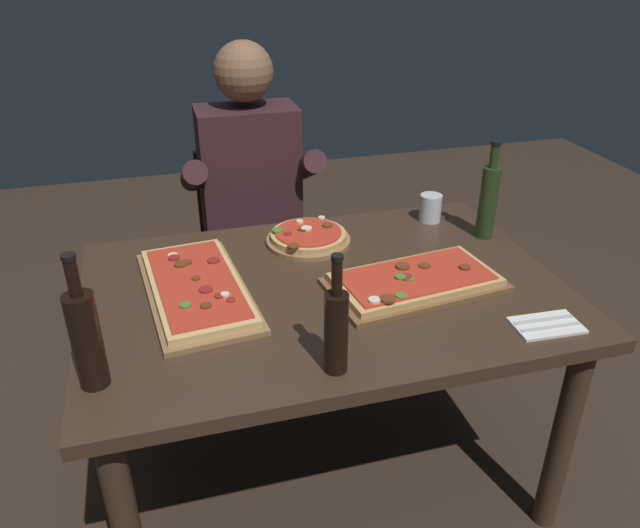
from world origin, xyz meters
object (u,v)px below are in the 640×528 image
(pizza_round_far, at_px, (308,237))
(vinegar_bottle_green, at_px, (86,337))
(wine_bottle_dark, at_px, (488,199))
(diner_chair, at_px, (251,243))
(pizza_rectangular_front, at_px, (415,281))
(tumbler_near_camera, at_px, (430,208))
(oil_bottle_amber, at_px, (336,328))
(pizza_rectangular_left, at_px, (197,288))
(seated_diner, at_px, (252,198))
(dining_table, at_px, (324,313))

(pizza_round_far, xyz_separation_m, vinegar_bottle_green, (-0.66, -0.58, 0.11))
(wine_bottle_dark, xyz_separation_m, diner_chair, (-0.71, 0.67, -0.39))
(pizza_rectangular_front, bearing_deg, tumbler_near_camera, 60.42)
(pizza_round_far, distance_m, diner_chair, 0.63)
(wine_bottle_dark, relative_size, oil_bottle_amber, 1.09)
(tumbler_near_camera, bearing_deg, pizza_round_far, -172.96)
(pizza_rectangular_left, distance_m, wine_bottle_dark, 1.01)
(oil_bottle_amber, bearing_deg, vinegar_bottle_green, 169.69)
(pizza_round_far, bearing_deg, seated_diner, 104.45)
(oil_bottle_amber, bearing_deg, wine_bottle_dark, 38.73)
(oil_bottle_amber, height_order, vinegar_bottle_green, vinegar_bottle_green)
(pizza_rectangular_left, height_order, pizza_round_far, same)
(pizza_rectangular_left, bearing_deg, diner_chair, 70.39)
(oil_bottle_amber, xyz_separation_m, seated_diner, (-0.00, 1.12, -0.12))
(pizza_rectangular_front, distance_m, wine_bottle_dark, 0.47)
(vinegar_bottle_green, bearing_deg, dining_table, 23.99)
(wine_bottle_dark, bearing_deg, tumbler_near_camera, 125.74)
(tumbler_near_camera, xyz_separation_m, seated_diner, (-0.59, 0.38, -0.05))
(dining_table, xyz_separation_m, oil_bottle_amber, (-0.08, -0.38, 0.21))
(tumbler_near_camera, height_order, diner_chair, diner_chair)
(pizza_rectangular_left, height_order, diner_chair, diner_chair)
(dining_table, xyz_separation_m, pizza_rectangular_left, (-0.37, 0.06, 0.12))
(pizza_rectangular_front, bearing_deg, dining_table, 163.50)
(pizza_rectangular_left, height_order, oil_bottle_amber, oil_bottle_amber)
(dining_table, distance_m, pizza_rectangular_left, 0.39)
(diner_chair, bearing_deg, pizza_round_far, -78.56)
(oil_bottle_amber, height_order, seated_diner, seated_diner)
(pizza_rectangular_front, relative_size, vinegar_bottle_green, 1.59)
(oil_bottle_amber, xyz_separation_m, tumbler_near_camera, (0.58, 0.74, -0.07))
(pizza_rectangular_left, xyz_separation_m, vinegar_bottle_green, (-0.27, -0.34, 0.11))
(pizza_round_far, relative_size, diner_chair, 0.33)
(vinegar_bottle_green, xyz_separation_m, tumbler_near_camera, (1.14, 0.64, -0.08))
(dining_table, bearing_deg, wine_bottle_dark, 16.34)
(tumbler_near_camera, bearing_deg, oil_bottle_amber, -128.26)
(pizza_rectangular_front, bearing_deg, vinegar_bottle_green, -166.91)
(pizza_rectangular_left, distance_m, tumbler_near_camera, 0.92)
(pizza_rectangular_front, height_order, tumbler_near_camera, tumbler_near_camera)
(dining_table, distance_m, tumbler_near_camera, 0.63)
(pizza_rectangular_left, distance_m, oil_bottle_amber, 0.54)
(dining_table, bearing_deg, pizza_round_far, 84.66)
(wine_bottle_dark, distance_m, seated_diner, 0.91)
(vinegar_bottle_green, bearing_deg, oil_bottle_amber, -10.31)
(pizza_round_far, relative_size, vinegar_bottle_green, 0.84)
(pizza_round_far, relative_size, wine_bottle_dark, 0.85)
(diner_chair, bearing_deg, oil_bottle_amber, -89.87)
(pizza_rectangular_front, distance_m, pizza_round_far, 0.44)
(vinegar_bottle_green, bearing_deg, tumbler_near_camera, 29.32)
(pizza_round_far, distance_m, seated_diner, 0.45)
(pizza_rectangular_left, relative_size, diner_chair, 0.68)
(diner_chair, bearing_deg, seated_diner, -90.00)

